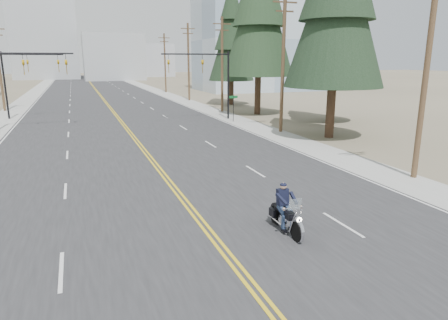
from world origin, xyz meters
The scene contains 21 objects.
ground_plane centered at (0.00, 0.00, 0.00)m, with size 400.00×400.00×0.00m, color #776D56.
road centered at (0.00, 70.00, 0.01)m, with size 20.00×200.00×0.01m, color #303033.
sidewalk_left centered at (-11.50, 70.00, 0.01)m, with size 3.00×200.00×0.01m, color #A5A5A0.
sidewalk_right centered at (11.50, 70.00, 0.01)m, with size 3.00×200.00×0.01m, color #A5A5A0.
traffic_mast_left centered at (-8.98, 32.00, 4.94)m, with size 7.10×0.26×7.00m.
traffic_mast_right centered at (8.98, 32.00, 4.94)m, with size 7.10×0.26×7.00m.
traffic_mast_far centered at (-9.31, 40.00, 4.87)m, with size 6.10×0.26×7.00m.
street_sign centered at (10.80, 30.00, 1.80)m, with size 0.90×0.06×2.62m.
utility_pole_a centered at (12.50, 8.00, 5.73)m, with size 2.20×0.30×11.00m.
utility_pole_b centered at (12.50, 23.00, 5.98)m, with size 2.20×0.30×11.50m.
utility_pole_c centered at (12.50, 38.00, 5.73)m, with size 2.20×0.30×11.00m.
utility_pole_d centered at (12.50, 53.00, 5.98)m, with size 2.20×0.30×11.50m.
utility_pole_e centered at (12.50, 70.00, 5.73)m, with size 2.20×0.30×11.00m.
glass_building centered at (32.00, 70.00, 10.00)m, with size 24.00×16.00×20.00m, color #9EB5CC.
haze_bldg_b centered at (8.00, 125.00, 7.00)m, with size 18.00×14.00×14.00m, color #ADB2B7.
haze_bldg_c centered at (40.00, 110.00, 9.00)m, with size 16.00×12.00×18.00m, color #B7BCC6.
haze_bldg_d centered at (-12.00, 140.00, 13.00)m, with size 20.00×15.00×26.00m, color #ADB2B7.
haze_bldg_e centered at (25.00, 150.00, 6.00)m, with size 14.00×14.00×12.00m, color #B7BCC6.
motorcyclist centered at (2.64, 4.18, 0.90)m, with size 0.99×2.31×1.80m, color black, non-canonical shape.
conifer_mid centered at (20.00, 26.55, 9.65)m, with size 6.30×6.30×16.81m.
conifer_far centered at (16.50, 45.22, 9.63)m, with size 6.26×6.26×16.78m.
Camera 1 is at (-4.16, -7.72, 6.12)m, focal length 32.00 mm.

